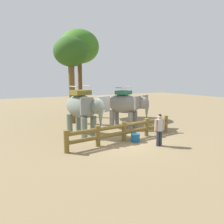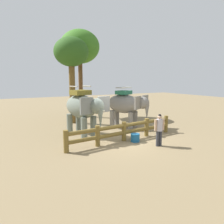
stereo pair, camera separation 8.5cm
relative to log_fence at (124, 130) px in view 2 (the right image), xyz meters
The scene contains 8 objects.
ground_plane 0.61m from the log_fence, 90.00° to the right, with size 60.00×60.00×0.00m, color #85704E.
log_fence is the anchor object (origin of this frame).
elephant_near_left 2.84m from the log_fence, 124.97° to the left, with size 2.14×3.50×2.94m.
elephant_center 3.59m from the log_fence, 55.72° to the left, with size 2.54×3.25×2.77m.
tourist_woman_in_black 1.96m from the log_fence, 57.11° to the right, with size 0.57×0.35×1.62m.
tree_far_left 9.88m from the log_fence, 85.38° to the left, with size 3.35×3.35×7.46m.
tree_back_center 7.50m from the log_fence, 98.44° to the left, with size 2.52×2.52×6.36m.
feed_bucket 0.73m from the log_fence, 46.65° to the right, with size 0.48×0.48×0.44m.
Camera 2 is at (-6.04, -9.58, 3.37)m, focal length 34.48 mm.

